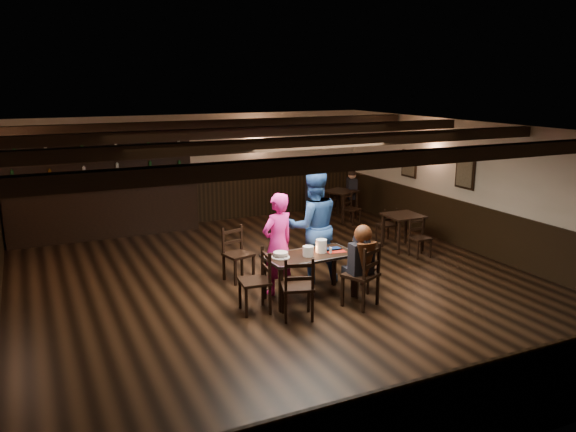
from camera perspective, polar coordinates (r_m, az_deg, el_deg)
name	(u,v)px	position (r m, az deg, el deg)	size (l,w,h in m)	color
ground	(282,285)	(9.92, -0.64, -7.05)	(10.00, 10.00, 0.00)	black
room_shell	(281,187)	(9.49, -0.71, 2.94)	(9.02, 10.02, 2.71)	beige
dining_table	(309,259)	(9.18, 2.19, -4.43)	(1.50, 0.80, 0.75)	black
chair_near_left	(298,284)	(8.36, 1.05, -6.88)	(0.58, 0.56, 0.99)	black
chair_near_right	(366,271)	(8.90, 7.89, -5.54)	(0.63, 0.62, 1.03)	black
chair_end_left	(260,276)	(8.70, -2.88, -6.07)	(0.49, 0.51, 0.99)	black
chair_end_right	(363,265)	(9.61, 7.64, -4.95)	(0.48, 0.48, 0.79)	black
chair_far_pushed	(236,249)	(10.08, -5.34, -3.37)	(0.54, 0.53, 0.97)	black
woman_pink	(278,244)	(9.33, -1.05, -2.84)	(0.63, 0.41, 1.72)	#F231A0
man_blue	(313,226)	(9.86, 2.54, -1.06)	(0.98, 0.76, 2.02)	navy
seated_person	(362,254)	(8.85, 7.53, -3.84)	(0.37, 0.56, 0.90)	black
cake	(281,255)	(8.96, -0.75, -3.99)	(0.29, 0.29, 0.09)	white
plate_stack_a	(308,251)	(9.03, 2.06, -3.58)	(0.18, 0.18, 0.17)	white
plate_stack_b	(321,246)	(9.24, 3.40, -3.03)	(0.18, 0.18, 0.22)	white
tea_light	(311,251)	(9.24, 2.40, -3.57)	(0.06, 0.06, 0.06)	#A5A8AD
salt_shaker	(331,250)	(9.20, 4.36, -3.51)	(0.04, 0.04, 0.10)	silver
pepper_shaker	(330,249)	(9.29, 4.29, -3.37)	(0.03, 0.03, 0.09)	#A5A8AD
drink_glass	(324,247)	(9.36, 3.69, -3.14)	(0.07, 0.07, 0.11)	silver
menu_red	(336,251)	(9.34, 4.87, -3.56)	(0.31, 0.22, 0.00)	maroon
menu_blue	(333,249)	(9.45, 4.57, -3.34)	(0.30, 0.21, 0.00)	#0F224E
bar_counter	(105,205)	(13.54, -18.13, 1.11)	(4.39, 0.70, 2.20)	black
back_table_a	(403,220)	(12.07, 11.61, -0.36)	(0.75, 0.75, 0.75)	black
back_table_b	(341,195)	(14.46, 5.36, 2.17)	(0.92, 0.92, 0.75)	black
bg_patron_left	(313,190)	(14.06, 2.51, 2.61)	(0.25, 0.36, 0.70)	black
bg_patron_right	(352,184)	(14.78, 6.51, 3.21)	(0.34, 0.42, 0.77)	black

